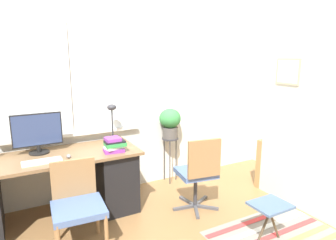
# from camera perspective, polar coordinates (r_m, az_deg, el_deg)

# --- Properties ---
(ground_plane) EXTENTS (14.00, 14.00, 0.00)m
(ground_plane) POSITION_cam_1_polar(r_m,az_deg,el_deg) (3.48, -8.10, -18.10)
(ground_plane) COLOR olive
(wall_back_with_window) EXTENTS (9.00, 0.12, 2.70)m
(wall_back_with_window) POSITION_cam_1_polar(r_m,az_deg,el_deg) (3.77, -13.19, 5.84)
(wall_back_with_window) COLOR silver
(wall_back_with_window) RESTS_ON ground_plane
(wall_right_with_picture) EXTENTS (0.08, 9.00, 2.70)m
(wall_right_with_picture) POSITION_cam_1_polar(r_m,az_deg,el_deg) (4.64, 23.55, 6.27)
(wall_right_with_picture) COLOR silver
(wall_right_with_picture) RESTS_ON ground_plane
(desk) EXTENTS (1.84, 0.71, 0.73)m
(desk) POSITION_cam_1_polar(r_m,az_deg,el_deg) (3.48, -21.17, -11.74)
(desk) COLOR brown
(desk) RESTS_ON ground_plane
(monitor) EXTENTS (0.50, 0.21, 0.43)m
(monitor) POSITION_cam_1_polar(r_m,az_deg,el_deg) (3.45, -23.61, -2.27)
(monitor) COLOR black
(monitor) RESTS_ON desk
(keyboard) EXTENTS (0.37, 0.14, 0.02)m
(keyboard) POSITION_cam_1_polar(r_m,az_deg,el_deg) (3.20, -22.87, -7.33)
(keyboard) COLOR silver
(keyboard) RESTS_ON desk
(mouse) EXTENTS (0.04, 0.07, 0.04)m
(mouse) POSITION_cam_1_polar(r_m,az_deg,el_deg) (3.24, -18.42, -6.54)
(mouse) COLOR slate
(mouse) RESTS_ON desk
(desk_lamp) EXTENTS (0.14, 0.14, 0.46)m
(desk_lamp) POSITION_cam_1_polar(r_m,az_deg,el_deg) (3.62, -10.62, 0.86)
(desk_lamp) COLOR #2D2D33
(desk_lamp) RESTS_ON desk
(book_stack) EXTENTS (0.24, 0.18, 0.16)m
(book_stack) POSITION_cam_1_polar(r_m,az_deg,el_deg) (3.29, -10.22, -4.71)
(book_stack) COLOR purple
(book_stack) RESTS_ON desk
(desk_chair_wooden) EXTENTS (0.48, 0.49, 0.79)m
(desk_chair_wooden) POSITION_cam_1_polar(r_m,az_deg,el_deg) (2.95, -16.90, -14.87)
(desk_chair_wooden) COLOR olive
(desk_chair_wooden) RESTS_ON ground_plane
(office_chair_swivel) EXTENTS (0.53, 0.53, 0.88)m
(office_chair_swivel) POSITION_cam_1_polar(r_m,az_deg,el_deg) (3.44, 5.80, -9.81)
(office_chair_swivel) COLOR #47474C
(office_chair_swivel) RESTS_ON ground_plane
(couch_loveseat) EXTENTS (0.70, 1.50, 0.83)m
(couch_loveseat) POSITION_cam_1_polar(r_m,az_deg,el_deg) (4.03, 27.17, -10.32)
(couch_loveseat) COLOR silver
(couch_loveseat) RESTS_ON ground_plane
(plant_stand) EXTENTS (0.23, 0.23, 0.64)m
(plant_stand) POSITION_cam_1_polar(r_m,az_deg,el_deg) (4.15, 0.40, -4.62)
(plant_stand) COLOR #333338
(plant_stand) RESTS_ON ground_plane
(potted_plant) EXTENTS (0.29, 0.29, 0.40)m
(potted_plant) POSITION_cam_1_polar(r_m,az_deg,el_deg) (4.07, 0.40, -0.30)
(potted_plant) COLOR #514C47
(potted_plant) RESTS_ON plant_stand
(floor_rug_striped) EXTENTS (1.25, 0.81, 0.01)m
(floor_rug_striped) POSITION_cam_1_polar(r_m,az_deg,el_deg) (3.35, 19.61, -19.99)
(floor_rug_striped) COLOR gray
(floor_rug_striped) RESTS_ON ground_plane
(folding_stool) EXTENTS (0.35, 0.30, 0.40)m
(folding_stool) POSITION_cam_1_polar(r_m,az_deg,el_deg) (3.06, 18.88, -15.61)
(folding_stool) COLOR slate
(folding_stool) RESTS_ON ground_plane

